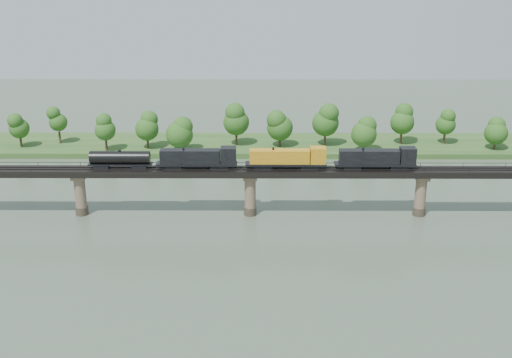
{
  "coord_description": "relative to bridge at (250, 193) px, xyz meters",
  "views": [
    {
      "loc": [
        2.06,
        -110.54,
        59.21
      ],
      "look_at": [
        1.37,
        30.0,
        9.0
      ],
      "focal_mm": 45.0,
      "sensor_mm": 36.0,
      "label": 1
    }
  ],
  "objects": [
    {
      "name": "ground",
      "position": [
        0.0,
        -30.0,
        -5.46
      ],
      "size": [
        400.0,
        400.0,
        0.0
      ],
      "primitive_type": "plane",
      "color": "#3D4C3C",
      "rests_on": "ground"
    },
    {
      "name": "far_treeline",
      "position": [
        -8.21,
        50.52,
        3.37
      ],
      "size": [
        289.06,
        17.54,
        13.6
      ],
      "color": "#382619",
      "rests_on": "far_bank"
    },
    {
      "name": "bridge",
      "position": [
        0.0,
        0.0,
        0.0
      ],
      "size": [
        236.0,
        30.0,
        11.5
      ],
      "color": "#473A2D",
      "rests_on": "ground"
    },
    {
      "name": "far_bank",
      "position": [
        0.0,
        55.0,
        -4.66
      ],
      "size": [
        300.0,
        24.0,
        1.6
      ],
      "primitive_type": "cube",
      "color": "#2D4F1F",
      "rests_on": "ground"
    },
    {
      "name": "bridge_superstructure",
      "position": [
        0.0,
        0.0,
        6.33
      ],
      "size": [
        220.0,
        4.9,
        0.75
      ],
      "color": "black",
      "rests_on": "bridge"
    },
    {
      "name": "freight_train",
      "position": [
        1.56,
        -0.0,
        8.52
      ],
      "size": [
        75.56,
        2.94,
        5.2
      ],
      "color": "black",
      "rests_on": "bridge"
    }
  ]
}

